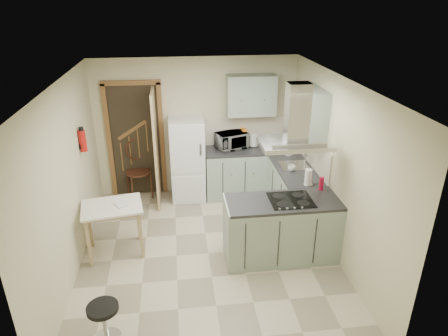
{
  "coord_description": "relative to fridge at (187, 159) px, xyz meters",
  "views": [
    {
      "loc": [
        -0.38,
        -4.81,
        3.5
      ],
      "look_at": [
        0.29,
        0.45,
        1.15
      ],
      "focal_mm": 32.0,
      "sensor_mm": 36.0,
      "label": 1
    }
  ],
  "objects": [
    {
      "name": "counter_back",
      "position": [
        0.86,
        0.0,
        -0.3
      ],
      "size": [
        1.08,
        0.6,
        0.9
      ],
      "primitive_type": "cube",
      "color": "#9EB2A0",
      "rests_on": "floor"
    },
    {
      "name": "hob",
      "position": [
        1.32,
        -1.98,
        0.16
      ],
      "size": [
        0.58,
        0.5,
        0.01
      ],
      "primitive_type": "cube",
      "color": "black",
      "rests_on": "peninsula"
    },
    {
      "name": "red_bottle",
      "position": [
        1.84,
        -1.72,
        0.25
      ],
      "size": [
        0.07,
        0.07,
        0.19
      ],
      "primitive_type": "cylinder",
      "rotation": [
        0.0,
        0.0,
        0.03
      ],
      "color": "red",
      "rests_on": "peninsula"
    },
    {
      "name": "soap_bottle",
      "position": [
        1.74,
        -0.39,
        0.26
      ],
      "size": [
        0.12,
        0.13,
        0.21
      ],
      "primitive_type": "imported",
      "rotation": [
        0.0,
        0.0,
        0.37
      ],
      "color": "silver",
      "rests_on": "counter_right"
    },
    {
      "name": "peninsula",
      "position": [
        1.22,
        -1.98,
        -0.3
      ],
      "size": [
        1.55,
        0.65,
        0.9
      ],
      "primitive_type": "cube",
      "color": "#9EB2A0",
      "rests_on": "floor"
    },
    {
      "name": "floor",
      "position": [
        0.2,
        -1.8,
        -0.75
      ],
      "size": [
        4.2,
        4.2,
        0.0
      ],
      "primitive_type": "plane",
      "color": "beige",
      "rests_on": "ground"
    },
    {
      "name": "back_wall",
      "position": [
        0.2,
        0.3,
        0.5
      ],
      "size": [
        3.6,
        0.0,
        3.6
      ],
      "primitive_type": "plane",
      "rotation": [
        1.57,
        0.0,
        0.0
      ],
      "color": "beige",
      "rests_on": "floor"
    },
    {
      "name": "fire_extinguisher",
      "position": [
        -1.54,
        -0.9,
        0.75
      ],
      "size": [
        0.1,
        0.1,
        0.32
      ],
      "primitive_type": "cylinder",
      "color": "#B2140F",
      "rests_on": "left_wall"
    },
    {
      "name": "splashback",
      "position": [
        1.16,
        0.29,
        0.4
      ],
      "size": [
        1.68,
        0.02,
        0.5
      ],
      "primitive_type": "cube",
      "color": "beige",
      "rests_on": "counter_back"
    },
    {
      "name": "wall_cabinet_back",
      "position": [
        1.15,
        0.12,
        1.1
      ],
      "size": [
        0.85,
        0.35,
        0.7
      ],
      "primitive_type": "cube",
      "color": "#9EB2A0",
      "rests_on": "back_wall"
    },
    {
      "name": "microwave",
      "position": [
        0.81,
        0.08,
        0.3
      ],
      "size": [
        0.62,
        0.52,
        0.29
      ],
      "primitive_type": "imported",
      "rotation": [
        0.0,
        0.0,
        0.35
      ],
      "color": "black",
      "rests_on": "counter_back"
    },
    {
      "name": "extractor_hood",
      "position": [
        1.32,
        -1.98,
        0.97
      ],
      "size": [
        0.9,
        0.55,
        0.1
      ],
      "primitive_type": "cube",
      "color": "silver",
      "rests_on": "ceiling"
    },
    {
      "name": "paper_towel",
      "position": [
        1.7,
        -1.55,
        0.28
      ],
      "size": [
        0.13,
        0.13,
        0.26
      ],
      "primitive_type": "cylinder",
      "rotation": [
        0.0,
        0.0,
        -0.37
      ],
      "color": "white",
      "rests_on": "counter_right"
    },
    {
      "name": "right_wall",
      "position": [
        2.0,
        -1.8,
        0.5
      ],
      "size": [
        0.0,
        4.2,
        4.2
      ],
      "primitive_type": "plane",
      "rotation": [
        1.57,
        0.0,
        -1.57
      ],
      "color": "beige",
      "rests_on": "floor"
    },
    {
      "name": "fridge",
      "position": [
        0.0,
        0.0,
        0.0
      ],
      "size": [
        0.6,
        0.6,
        1.5
      ],
      "primitive_type": "cube",
      "color": "white",
      "rests_on": "floor"
    },
    {
      "name": "counter_right",
      "position": [
        1.7,
        -0.68,
        -0.3
      ],
      "size": [
        0.6,
        1.95,
        0.9
      ],
      "primitive_type": "cube",
      "color": "#9EB2A0",
      "rests_on": "floor"
    },
    {
      "name": "sink",
      "position": [
        1.7,
        -0.85,
        0.16
      ],
      "size": [
        0.45,
        0.4,
        0.01
      ],
      "primitive_type": "cube",
      "color": "silver",
      "rests_on": "counter_right"
    },
    {
      "name": "cup",
      "position": [
        1.6,
        -1.04,
        0.2
      ],
      "size": [
        0.13,
        0.13,
        0.09
      ],
      "primitive_type": "imported",
      "rotation": [
        0.0,
        0.0,
        -0.13
      ],
      "color": "silver",
      "rests_on": "counter_right"
    },
    {
      "name": "doorway",
      "position": [
        -0.9,
        0.27,
        0.3
      ],
      "size": [
        1.1,
        0.12,
        2.1
      ],
      "primitive_type": "cube",
      "color": "brown",
      "rests_on": "floor"
    },
    {
      "name": "bentwood_chair",
      "position": [
        -0.89,
        0.12,
        -0.25
      ],
      "size": [
        0.56,
        0.56,
        1.0
      ],
      "primitive_type": "cube",
      "rotation": [
        0.0,
        0.0,
        0.32
      ],
      "color": "#4D2F19",
      "rests_on": "floor"
    },
    {
      "name": "book",
      "position": [
        -1.06,
        -1.61,
        0.06
      ],
      "size": [
        0.22,
        0.24,
        0.09
      ],
      "primitive_type": "imported",
      "rotation": [
        0.0,
        0.0,
        0.53
      ],
      "color": "maroon",
      "rests_on": "drop_leaf_table"
    },
    {
      "name": "wall_cabinet_right",
      "position": [
        1.82,
        -0.95,
        1.1
      ],
      "size": [
        0.35,
        0.9,
        0.7
      ],
      "primitive_type": "cube",
      "color": "#9EB2A0",
      "rests_on": "right_wall"
    },
    {
      "name": "left_wall",
      "position": [
        -1.6,
        -1.8,
        0.5
      ],
      "size": [
        0.0,
        4.2,
        4.2
      ],
      "primitive_type": "plane",
      "rotation": [
        1.57,
        0.0,
        1.57
      ],
      "color": "beige",
      "rests_on": "floor"
    },
    {
      "name": "kettle",
      "position": [
        1.21,
        0.12,
        0.27
      ],
      "size": [
        0.18,
        0.18,
        0.25
      ],
      "primitive_type": "cylinder",
      "rotation": [
        0.0,
        0.0,
        0.05
      ],
      "color": "silver",
      "rests_on": "counter_back"
    },
    {
      "name": "drop_leaf_table",
      "position": [
        -1.12,
        -1.59,
        -0.37
      ],
      "size": [
        0.9,
        0.73,
        0.77
      ],
      "primitive_type": "cube",
      "rotation": [
        0.0,
        0.0,
        0.16
      ],
      "color": "#DAAC86",
      "rests_on": "floor"
    },
    {
      "name": "ceiling",
      "position": [
        0.2,
        -1.8,
        1.75
      ],
      "size": [
        4.2,
        4.2,
        0.0
      ],
      "primitive_type": "plane",
      "rotation": [
        3.14,
        0.0,
        0.0
      ],
      "color": "silver",
      "rests_on": "back_wall"
    },
    {
      "name": "stool",
      "position": [
        -1.05,
        -3.22,
        -0.52
      ],
      "size": [
        0.39,
        0.39,
        0.46
      ],
      "primitive_type": "cylinder",
      "rotation": [
        0.0,
        0.0,
        -0.17
      ],
      "color": "black",
      "rests_on": "floor"
    },
    {
      "name": "cereal_box",
      "position": [
        1.04,
        0.2,
        0.31
      ],
      "size": [
        0.11,
        0.22,
        0.32
      ],
      "primitive_type": "cube",
      "rotation": [
        0.0,
        0.0,
        0.11
      ],
      "color": "orange",
      "rests_on": "counter_back"
    }
  ]
}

